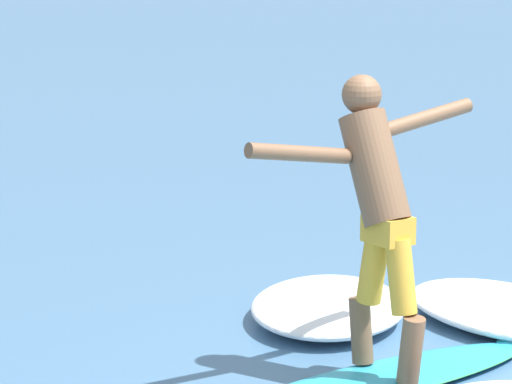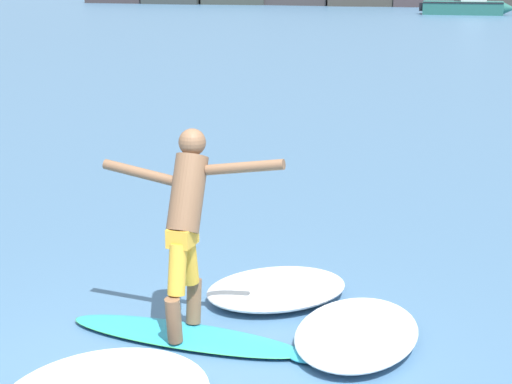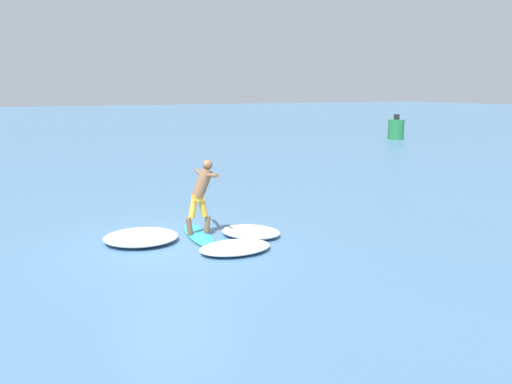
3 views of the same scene
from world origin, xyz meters
name	(u,v)px [view 1 (image 1 of 3)]	position (x,y,z in m)	size (l,w,h in m)	color
surfboard	(390,377)	(-0.26, 0.75, 0.04)	(2.37, 0.75, 0.20)	#2CA5C5
surfer	(377,199)	(-0.29, 0.86, 1.10)	(1.66, 0.70, 1.75)	brown
wave_foam_at_nose	(506,310)	(1.16, 1.05, 0.10)	(1.13, 1.63, 0.20)	white
wave_foam_beside	(328,306)	(0.25, 1.86, 0.10)	(1.76, 1.74, 0.21)	white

